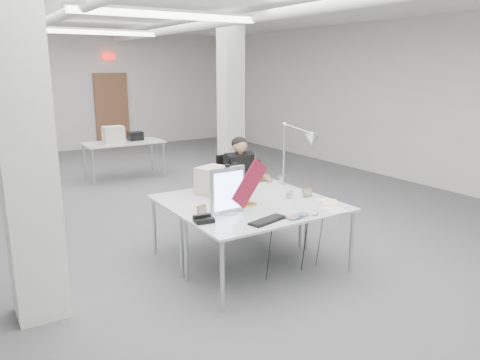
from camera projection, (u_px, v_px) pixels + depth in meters
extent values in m
cube|color=#4F4F52|center=(177.00, 217.00, 7.29)|extent=(10.00, 14.00, 0.02)
cube|color=silver|center=(66.00, 92.00, 12.67)|extent=(10.00, 0.02, 3.20)
cube|color=silver|center=(400.00, 101.00, 9.50)|extent=(0.02, 14.00, 3.20)
cube|color=white|center=(25.00, 147.00, 4.07)|extent=(0.45, 0.45, 3.20)
cube|color=white|center=(231.00, 98.00, 10.25)|extent=(0.45, 0.45, 3.20)
cube|color=brown|center=(112.00, 111.00, 13.37)|extent=(0.95, 0.08, 2.10)
cube|color=red|center=(109.00, 56.00, 12.98)|extent=(0.32, 0.06, 0.16)
cylinder|color=silver|center=(83.00, 7.00, 5.95)|extent=(0.16, 13.60, 0.16)
cylinder|color=silver|center=(252.00, 18.00, 7.29)|extent=(0.16, 13.60, 0.16)
cube|color=white|center=(170.00, 15.00, 6.58)|extent=(2.80, 0.14, 0.08)
cube|color=white|center=(93.00, 32.00, 9.87)|extent=(2.80, 0.14, 0.08)
cube|color=silver|center=(271.00, 213.00, 5.05)|extent=(1.80, 0.90, 0.02)
cube|color=silver|center=(229.00, 194.00, 5.79)|extent=(1.80, 0.90, 0.02)
cube|color=silver|center=(123.00, 143.00, 9.68)|extent=(1.60, 0.80, 0.02)
cube|color=silver|center=(4.00, 137.00, 10.46)|extent=(1.60, 0.80, 0.02)
cube|color=silver|center=(228.00, 190.00, 4.94)|extent=(0.41, 0.05, 0.50)
cube|color=maroon|center=(250.00, 183.00, 5.03)|extent=(0.50, 0.08, 0.54)
cube|color=black|center=(268.00, 220.00, 4.73)|extent=(0.47, 0.26, 0.02)
imported|color=silver|center=(301.00, 217.00, 4.83)|extent=(0.31, 0.23, 0.02)
ellipsoid|color=#B9B8BE|center=(315.00, 214.00, 4.92)|extent=(0.11, 0.08, 0.04)
cube|color=black|center=(204.00, 220.00, 4.71)|extent=(0.21, 0.20, 0.05)
cube|color=#A07345|center=(202.00, 210.00, 4.95)|extent=(0.13, 0.07, 0.10)
cube|color=#9A6B42|center=(307.00, 193.00, 5.61)|extent=(0.14, 0.04, 0.11)
cylinder|color=#A3A4A8|center=(290.00, 194.00, 5.55)|extent=(0.11, 0.05, 0.11)
cube|color=silver|center=(334.00, 209.00, 5.12)|extent=(0.22, 0.30, 0.01)
cube|color=#F7E893|center=(330.00, 202.00, 5.39)|extent=(0.27, 0.29, 0.01)
cube|color=silver|center=(323.00, 200.00, 5.49)|extent=(0.22, 0.18, 0.01)
cube|color=beige|center=(214.00, 181.00, 5.72)|extent=(0.45, 0.44, 0.34)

